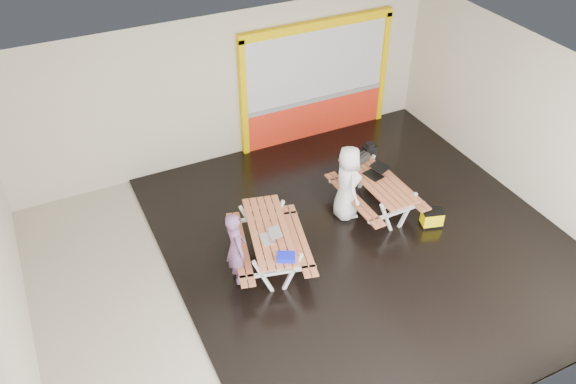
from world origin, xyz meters
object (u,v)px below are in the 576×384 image
picnic_table_right (377,186)px  laptop_left (270,236)px  backpack (370,153)px  picnic_table_left (270,238)px  person_left (236,248)px  blue_pouch (286,257)px  person_right (348,183)px  laptop_right (376,172)px  fluke_bag (432,218)px  toolbox (362,158)px  dark_case (350,208)px

picnic_table_right → laptop_left: size_ratio=4.79×
backpack → picnic_table_left: bearing=-154.4°
picnic_table_right → backpack: backpack is taller
picnic_table_left → person_left: person_left is taller
picnic_table_left → blue_pouch: size_ratio=7.33×
backpack → laptop_left: bearing=-151.8°
person_left → blue_pouch: size_ratio=4.73×
person_right → laptop_left: 2.25m
laptop_right → fluke_bag: size_ratio=1.02×
blue_pouch → person_left: bearing=138.3°
picnic_table_right → backpack: size_ratio=3.97×
toolbox → fluke_bag: (0.69, -1.68, -0.64)m
blue_pouch → backpack: (3.15, 2.30, -0.14)m
backpack → dark_case: 1.42m
laptop_right → dark_case: (-0.58, -0.03, -0.74)m
dark_case → picnic_table_right: bearing=-13.5°
laptop_right → blue_pouch: (-2.76, -1.47, 0.00)m
person_left → dark_case: person_left is taller
laptop_left → laptop_right: size_ratio=0.83×
person_right → blue_pouch: person_right is taller
laptop_right → laptop_left: bearing=-162.6°
person_left → fluke_bag: 4.18m
picnic_table_left → toolbox: bearing=23.9°
picnic_table_right → person_right: (-0.65, 0.11, 0.23)m
laptop_left → laptop_right: 2.92m
toolbox → backpack: 0.52m
person_right → laptop_right: (0.70, 0.05, 0.02)m
laptop_left → backpack: (3.18, 1.70, -0.14)m
person_right → fluke_bag: person_right is taller
person_right → blue_pouch: 2.50m
picnic_table_right → fluke_bag: (0.73, -0.99, -0.38)m
toolbox → dark_case: 1.10m
picnic_table_left → blue_pouch: bearing=-93.7°
blue_pouch → dark_case: size_ratio=0.87×
picnic_table_right → laptop_right: bearing=71.7°
picnic_table_left → person_right: size_ratio=1.38×
dark_case → fluke_bag: bearing=-41.5°
picnic_table_right → person_right: size_ratio=1.21×
picnic_table_left → laptop_left: 0.34m
person_right → toolbox: 0.91m
person_right → person_left: bearing=118.0°
laptop_left → dark_case: 2.48m
laptop_right → blue_pouch: 3.13m
person_right → laptop_right: bearing=-74.4°
person_left → person_right: size_ratio=0.89×
laptop_left → blue_pouch: (0.03, -0.60, -0.01)m
person_right → fluke_bag: (1.38, -1.09, -0.60)m
toolbox → dark_case: (-0.56, -0.57, -0.76)m
picnic_table_right → person_left: 3.48m
blue_pouch → toolbox: toolbox is taller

